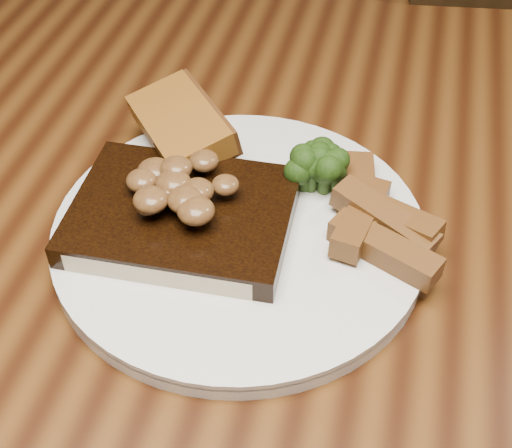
{
  "coord_description": "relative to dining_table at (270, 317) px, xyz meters",
  "views": [
    {
      "loc": [
        0.08,
        -0.38,
        1.15
      ],
      "look_at": [
        -0.01,
        -0.01,
        0.78
      ],
      "focal_mm": 50.0,
      "sensor_mm": 36.0,
      "label": 1
    }
  ],
  "objects": [
    {
      "name": "potato_wedges",
      "position": [
        0.05,
        -0.01,
        0.12
      ],
      "size": [
        0.11,
        0.11,
        0.02
      ],
      "primitive_type": null,
      "color": "brown",
      "rests_on": "plate"
    },
    {
      "name": "broccoli_cluster",
      "position": [
        0.02,
        0.06,
        0.12
      ],
      "size": [
        0.06,
        0.06,
        0.04
      ],
      "primitive_type": null,
      "color": "#1F3B0D",
      "rests_on": "plate"
    },
    {
      "name": "chair_far",
      "position": [
        0.25,
        0.57,
        -0.2
      ],
      "size": [
        0.45,
        0.45,
        0.85
      ],
      "rotation": [
        0.0,
        0.0,
        3.28
      ],
      "color": "black",
      "rests_on": "ground"
    },
    {
      "name": "steak_bone",
      "position": [
        -0.07,
        -0.07,
        0.11
      ],
      "size": [
        0.14,
        0.02,
        0.02
      ],
      "primitive_type": "cube",
      "rotation": [
        0.0,
        0.0,
        0.03
      ],
      "color": "#C4B697",
      "rests_on": "plate"
    },
    {
      "name": "dining_table",
      "position": [
        0.0,
        0.0,
        0.0
      ],
      "size": [
        1.6,
        0.9,
        0.75
      ],
      "color": "#47270E",
      "rests_on": "ground"
    },
    {
      "name": "steak",
      "position": [
        -0.07,
        -0.01,
        0.12
      ],
      "size": [
        0.17,
        0.13,
        0.02
      ],
      "primitive_type": "cube",
      "rotation": [
        0.0,
        0.0,
        0.03
      ],
      "color": "black",
      "rests_on": "plate"
    },
    {
      "name": "plate",
      "position": [
        -0.02,
        -0.0,
        0.1
      ],
      "size": [
        0.32,
        0.32,
        0.01
      ],
      "primitive_type": "cylinder",
      "rotation": [
        0.0,
        0.0,
        0.13
      ],
      "color": "silver",
      "rests_on": "dining_table"
    },
    {
      "name": "garlic_bread",
      "position": [
        -0.1,
        0.08,
        0.12
      ],
      "size": [
        0.11,
        0.11,
        0.02
      ],
      "primitive_type": "cube",
      "rotation": [
        0.0,
        0.0,
        -0.87
      ],
      "color": "brown",
      "rests_on": "plate"
    },
    {
      "name": "mushroom_pile",
      "position": [
        -0.07,
        -0.0,
        0.14
      ],
      "size": [
        0.07,
        0.07,
        0.03
      ],
      "primitive_type": null,
      "color": "brown",
      "rests_on": "steak"
    }
  ]
}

